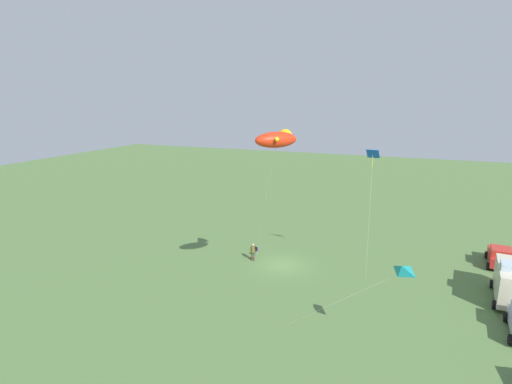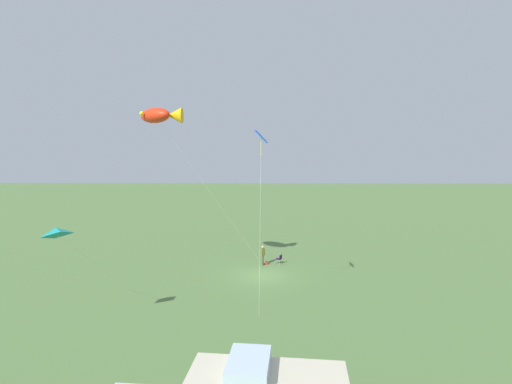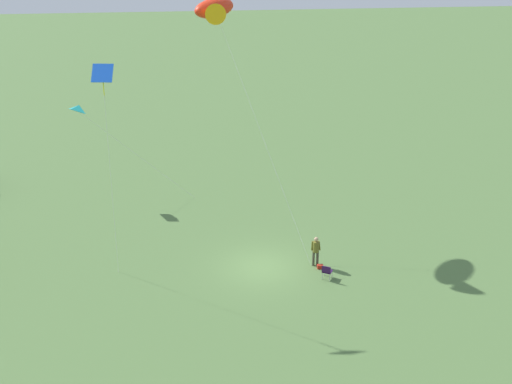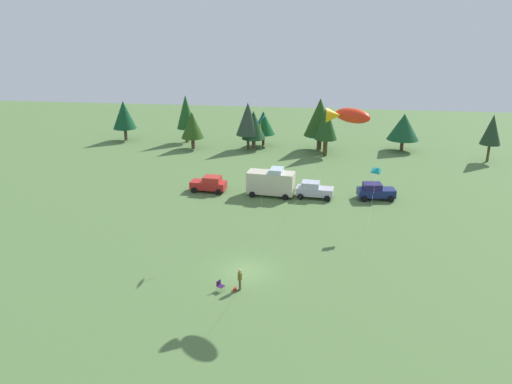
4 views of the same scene
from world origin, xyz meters
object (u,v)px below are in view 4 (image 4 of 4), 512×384
Objects in this scene: backpack_on_grass at (235,289)px; car_red_sedan at (209,184)px; car_silver_compact at (314,190)px; kite_diamond_blue at (261,123)px; kite_delta_teal at (378,170)px; folding_chair at (220,285)px; person_kite_flyer at (240,278)px; kite_large_fish at (348,116)px; van_camper_beige at (271,182)px; car_navy_hatch at (375,191)px.

car_red_sedan reaches higher than backpack_on_grass.
kite_diamond_blue is at bearing 71.33° from car_silver_compact.
car_red_sedan is 20.99m from kite_delta_teal.
kite_delta_teal is (18.58, -8.39, 5.00)m from car_red_sedan.
folding_chair is at bearing -98.45° from kite_diamond_blue.
kite_diamond_blue is (1.64, 11.03, 10.27)m from folding_chair.
person_kite_flyer is 14.76m from kite_large_fish.
car_silver_compact is at bearing 79.13° from person_kite_flyer.
backpack_on_grass is at bearing -129.43° from kite_delta_teal.
van_camper_beige is at bearing 1.65° from car_red_sedan.
person_kite_flyer is 0.31× the size of van_camper_beige.
person_kite_flyer is at bearing 41.37° from folding_chair.
car_navy_hatch is (11.89, 22.14, -0.07)m from person_kite_flyer.
backpack_on_grass is at bearing 54.09° from car_navy_hatch.
person_kite_flyer is at bearing -84.29° from van_camper_beige.
folding_chair is 0.10× the size of kite_delta_teal.
kite_large_fish is (9.03, 5.34, 12.21)m from folding_chair.
van_camper_beige is 14.37m from kite_delta_teal.
kite_delta_teal is (11.42, 13.89, 5.84)m from backpack_on_grass.
kite_delta_teal is at bearing -19.70° from car_red_sedan.
van_camper_beige is 0.49× the size of kite_diamond_blue.
car_silver_compact is 0.38× the size of kite_diamond_blue.
person_kite_flyer is 25.13m from car_navy_hatch.
kite_delta_teal is (11.06, 13.68, 4.93)m from person_kite_flyer.
van_camper_beige reaches higher than folding_chair.
car_navy_hatch is 9.86m from kite_delta_teal.
car_navy_hatch is (19.41, 0.06, 0.00)m from car_red_sedan.
kite_large_fish is at bearing 58.19° from folding_chair.
kite_large_fish is at bearing -111.99° from kite_delta_teal.
kite_delta_teal reaches higher than backpack_on_grass.
car_navy_hatch is 0.55× the size of kite_delta_teal.
backpack_on_grass is 0.04× the size of kite_delta_teal.
van_camper_beige is at bearing 92.08° from person_kite_flyer.
backpack_on_grass is 0.06× the size of van_camper_beige.
kite_large_fish is (7.91, 5.18, 12.58)m from backpack_on_grass.
person_kite_flyer is 14.44m from kite_diamond_blue.
car_silver_compact is at bearing 66.58° from kite_diamond_blue.
folding_chair is 0.15× the size of van_camper_beige.
kite_diamond_blue reaches higher than backpack_on_grass.
backpack_on_grass is at bearing 81.18° from car_silver_compact.
kite_diamond_blue reaches higher than car_red_sedan.
person_kite_flyer is 2.12× the size of folding_chair.
folding_chair is at bearing -172.09° from backpack_on_grass.
van_camper_beige is at bearing 91.13° from kite_diamond_blue.
backpack_on_grass is at bearing -67.58° from car_red_sedan.
car_navy_hatch reaches higher than backpack_on_grass.
kite_delta_teal is at bearing 77.22° from car_navy_hatch.
person_kite_flyer is 0.40× the size of car_red_sedan.
kite_diamond_blue is (-4.76, -10.99, 9.80)m from car_silver_compact.
person_kite_flyer reaches higher than folding_chair.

